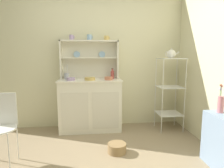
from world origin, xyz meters
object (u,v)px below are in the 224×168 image
jam_bottle (112,74)px  hutch_shelf_unit (90,56)px  cup_lilac_0 (72,37)px  porcelain_teapot (171,54)px  hutch_cabinet (90,104)px  bakers_rack (170,86)px  flower_vase (221,103)px  floor_basket (117,148)px  bowl_mixing_large (71,79)px  wire_chair (2,122)px  utensil_jar (67,76)px

jam_bottle → hutch_shelf_unit: bearing=168.9°
cup_lilac_0 → porcelain_teapot: 1.70m
hutch_cabinet → porcelain_teapot: size_ratio=4.55×
bakers_rack → cup_lilac_0: size_ratio=14.14×
jam_bottle → flower_vase: (1.12, -1.32, -0.22)m
cup_lilac_0 → hutch_shelf_unit: bearing=7.9°
bakers_rack → jam_bottle: (-0.97, 0.21, 0.19)m
floor_basket → bowl_mixing_large: bearing=129.9°
bowl_mixing_large → flower_vase: (1.83, -1.16, -0.17)m
hutch_shelf_unit → flower_vase: bearing=-42.6°
bakers_rack → cup_lilac_0: cup_lilac_0 is taller
floor_basket → porcelain_teapot: 1.77m
bowl_mixing_large → jam_bottle: size_ratio=0.73×
hutch_shelf_unit → flower_vase: size_ratio=2.92×
hutch_cabinet → jam_bottle: 0.65m
floor_basket → flower_vase: flower_vase is taller
floor_basket → flower_vase: (1.17, -0.37, 0.68)m
porcelain_teapot → jam_bottle: bearing=167.5°
wire_chair → utensil_jar: 1.29m
hutch_shelf_unit → floor_basket: (0.35, -1.02, -1.21)m
wire_chair → jam_bottle: size_ratio=4.55×
jam_bottle → floor_basket: bearing=-92.9°
bakers_rack → utensil_jar: size_ratio=4.94×
wire_chair → jam_bottle: (1.44, 1.04, 0.44)m
hutch_cabinet → floor_basket: size_ratio=4.30×
floor_basket → utensil_jar: utensil_jar is taller
cup_lilac_0 → bowl_mixing_large: size_ratio=0.65×
flower_vase → porcelain_teapot: bearing=97.9°
hutch_shelf_unit → bowl_mixing_large: 0.54m
wire_chair → cup_lilac_0: (0.74, 1.08, 1.08)m
utensil_jar → flower_vase: utensil_jar is taller
porcelain_teapot → wire_chair: bearing=-161.0°
wire_chair → bakers_rack: bearing=-9.4°
bowl_mixing_large → flower_vase: size_ratio=0.40×
flower_vase → floor_basket: bearing=162.3°
bakers_rack → floor_basket: bearing=-144.4°
hutch_cabinet → utensil_jar: 0.63m
utensil_jar → hutch_shelf_unit: bearing=12.2°
hutch_cabinet → hutch_shelf_unit: hutch_shelf_unit is taller
hutch_cabinet → floor_basket: bearing=-68.0°
bakers_rack → floor_basket: 1.44m
cup_lilac_0 → wire_chair: bearing=-124.6°
utensil_jar → porcelain_teapot: size_ratio=1.08×
wire_chair → cup_lilac_0: bearing=27.0°
bakers_rack → floor_basket: size_ratio=5.02×
bakers_rack → bowl_mixing_large: 1.68m
bowl_mixing_large → floor_basket: bearing=-50.1°
jam_bottle → utensil_jar: (-0.79, -0.01, -0.02)m
cup_lilac_0 → porcelain_teapot: size_ratio=0.38×
porcelain_teapot → flower_vase: size_ratio=0.69×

